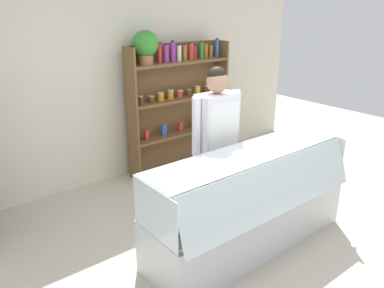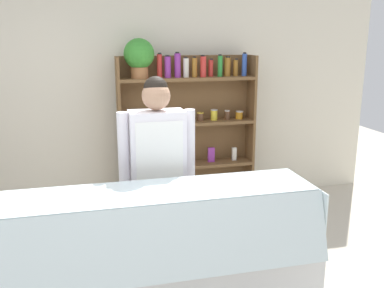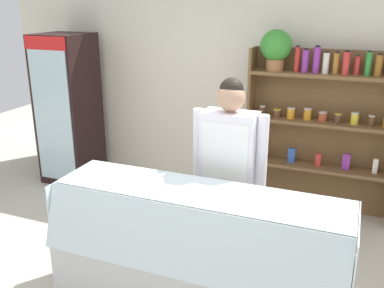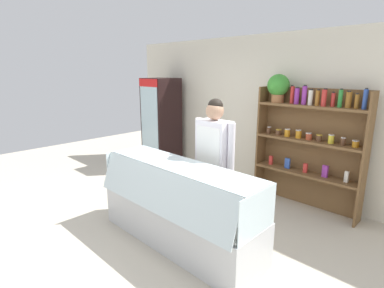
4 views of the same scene
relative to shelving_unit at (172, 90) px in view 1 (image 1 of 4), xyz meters
The scene contains 5 objects.
ground_plane 2.48m from the shelving_unit, 110.18° to the right, with size 12.00×12.00×0.00m, color beige.
back_wall 0.82m from the shelving_unit, 157.83° to the left, with size 6.80×0.10×2.70m, color silver.
shelving_unit is the anchor object (origin of this frame).
deli_display_case 2.34m from the shelving_unit, 105.00° to the right, with size 2.23×0.73×1.01m.
shop_clerk 1.59m from the shelving_unit, 108.09° to the right, with size 0.64×0.25×1.76m.
Camera 1 is at (-2.29, -2.28, 2.32)m, focal length 35.00 mm.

